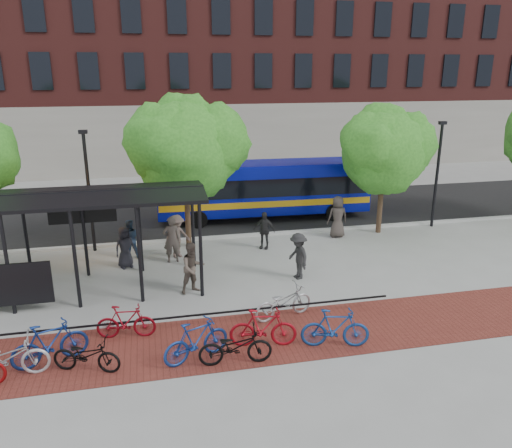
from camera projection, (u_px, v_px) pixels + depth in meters
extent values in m
plane|color=#9E9E99|center=(273.00, 268.00, 19.50)|extent=(160.00, 160.00, 0.00)
cube|color=black|center=(237.00, 213.00, 26.96)|extent=(160.00, 8.00, 0.01)
cube|color=#B7B7B2|center=(252.00, 235.00, 23.21)|extent=(160.00, 0.25, 0.12)
cube|color=maroon|center=(249.00, 338.00, 14.43)|extent=(24.00, 3.00, 0.01)
cube|color=black|center=(201.00, 328.00, 15.01)|extent=(12.00, 0.05, 0.95)
cube|color=maroon|center=(313.00, 38.00, 42.80)|extent=(55.00, 14.00, 20.00)
cylinder|color=black|center=(7.00, 265.00, 15.44)|extent=(0.12, 0.12, 3.30)
cylinder|color=black|center=(26.00, 238.00, 17.96)|extent=(0.12, 0.12, 3.30)
cylinder|color=black|center=(75.00, 260.00, 15.85)|extent=(0.12, 0.12, 3.30)
cylinder|color=black|center=(84.00, 234.00, 18.37)|extent=(0.12, 0.12, 3.30)
cylinder|color=black|center=(140.00, 255.00, 16.26)|extent=(0.12, 0.12, 3.30)
cylinder|color=black|center=(140.00, 230.00, 18.78)|extent=(0.12, 0.12, 3.30)
cylinder|color=black|center=(201.00, 251.00, 16.67)|extent=(0.12, 0.12, 3.30)
cylinder|color=black|center=(193.00, 227.00, 19.19)|extent=(0.12, 0.12, 3.30)
cube|color=black|center=(38.00, 202.00, 15.72)|extent=(10.60, 1.65, 0.29)
cube|color=black|center=(46.00, 192.00, 17.02)|extent=(10.60, 1.65, 0.29)
cube|color=black|center=(51.00, 198.00, 17.79)|extent=(9.00, 0.10, 0.40)
cube|color=black|center=(82.00, 213.00, 18.24)|extent=(2.40, 0.12, 0.70)
cube|color=#FF7200|center=(83.00, 213.00, 18.31)|extent=(2.20, 0.02, 0.55)
cylinder|color=#382619|center=(188.00, 218.00, 21.59)|extent=(0.24, 0.24, 2.52)
sphere|color=#2C731E|center=(185.00, 151.00, 20.71)|extent=(4.20, 4.20, 4.20)
sphere|color=#2C731E|center=(209.00, 142.00, 21.02)|extent=(3.36, 3.36, 3.36)
sphere|color=#2C731E|center=(164.00, 143.00, 20.14)|extent=(3.15, 3.15, 3.15)
sphere|color=#2C731E|center=(186.00, 130.00, 20.87)|extent=(2.94, 2.94, 2.94)
cylinder|color=#382619|center=(380.00, 209.00, 23.47)|extent=(0.24, 0.24, 2.27)
sphere|color=#2C731E|center=(384.00, 153.00, 22.68)|extent=(3.80, 3.80, 3.80)
sphere|color=#2C731E|center=(402.00, 145.00, 22.97)|extent=(3.04, 3.04, 3.04)
sphere|color=#2C731E|center=(372.00, 146.00, 22.12)|extent=(2.85, 2.85, 2.85)
sphere|color=#2C731E|center=(383.00, 134.00, 22.83)|extent=(2.66, 2.66, 2.66)
cylinder|color=black|center=(89.00, 194.00, 20.68)|extent=(0.14, 0.14, 5.00)
cube|color=black|center=(83.00, 132.00, 19.92)|extent=(0.35, 0.20, 0.15)
cylinder|color=black|center=(437.00, 177.00, 23.96)|extent=(0.14, 0.14, 5.00)
cube|color=black|center=(443.00, 123.00, 23.20)|extent=(0.35, 0.20, 0.15)
cube|color=#081193|center=(263.00, 187.00, 25.62)|extent=(10.86, 2.72, 2.47)
cube|color=black|center=(263.00, 183.00, 25.56)|extent=(10.65, 2.75, 0.90)
cube|color=gold|center=(263.00, 199.00, 25.80)|extent=(10.75, 2.77, 0.31)
cube|color=#081193|center=(264.00, 164.00, 25.26)|extent=(10.64, 2.48, 0.16)
cylinder|color=black|center=(199.00, 220.00, 24.29)|extent=(0.87, 0.28, 0.86)
cylinder|color=black|center=(195.00, 207.00, 26.48)|extent=(0.87, 0.28, 0.86)
cylinder|color=black|center=(334.00, 213.00, 25.47)|extent=(0.87, 0.28, 0.86)
cylinder|color=black|center=(320.00, 201.00, 27.67)|extent=(0.87, 0.28, 0.86)
imported|color=#B6B6B9|center=(5.00, 358.00, 12.45)|extent=(2.15, 0.90, 1.10)
imported|color=navy|center=(50.00, 343.00, 13.05)|extent=(2.05, 1.22, 1.19)
imported|color=black|center=(86.00, 355.00, 12.75)|extent=(1.89, 1.16, 0.94)
imported|color=maroon|center=(126.00, 322.00, 14.34)|extent=(1.74, 0.68, 1.02)
imported|color=navy|center=(196.00, 340.00, 13.22)|extent=(1.99, 1.25, 1.16)
imported|color=black|center=(235.00, 347.00, 13.06)|extent=(1.98, 0.80, 1.02)
imported|color=maroon|center=(263.00, 328.00, 13.88)|extent=(1.95, 0.87, 1.13)
imported|color=#9E9FA1|center=(283.00, 302.00, 15.51)|extent=(2.11, 1.22, 1.05)
imported|color=navy|center=(335.00, 328.00, 13.85)|extent=(1.99, 0.97, 1.15)
imported|color=black|center=(125.00, 247.00, 19.39)|extent=(0.95, 0.81, 1.65)
imported|color=#483F39|center=(172.00, 239.00, 19.89)|extent=(0.73, 0.52, 1.90)
imported|color=#21324D|center=(129.00, 239.00, 20.31)|extent=(0.90, 0.76, 1.64)
imported|color=brown|center=(177.00, 236.00, 20.38)|extent=(1.35, 1.14, 1.82)
imported|color=#262626|center=(264.00, 230.00, 21.44)|extent=(1.03, 0.83, 1.64)
imported|color=#3F3733|center=(338.00, 217.00, 22.88)|extent=(0.95, 0.63, 1.93)
imported|color=brown|center=(193.00, 268.00, 17.17)|extent=(1.07, 0.96, 1.81)
imported|color=#242424|center=(298.00, 256.00, 18.33)|extent=(0.88, 1.25, 1.75)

